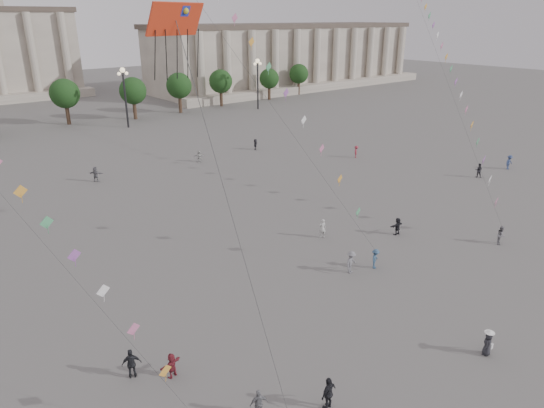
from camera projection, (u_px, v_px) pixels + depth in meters
ground at (375, 352)px, 29.36m from camera, size 360.00×360.00×0.00m
hall_east at (290, 56)px, 138.36m from camera, size 84.00×26.22×17.20m
tree_row at (24, 101)px, 83.81m from camera, size 137.12×5.12×8.00m
lamp_post_mid_east at (124, 87)px, 86.15m from camera, size 2.00×0.90×10.65m
lamp_post_far_east at (258, 75)px, 103.81m from camera, size 2.00×0.90×10.65m
person_crowd_3 at (397, 226)px, 44.89m from camera, size 1.56×0.57×1.66m
person_crowd_6 at (351, 262)px, 38.12m from camera, size 1.33×0.97×1.85m
person_crowd_7 at (199, 156)px, 67.54m from camera, size 1.50×0.96×1.55m
person_crowd_8 at (356, 152)px, 69.48m from camera, size 1.27×1.24×1.74m
person_crowd_9 at (255, 144)px, 73.70m from camera, size 1.40×1.43×1.64m
person_crowd_12 at (96, 174)px, 59.33m from camera, size 1.60×1.67×1.89m
person_crowd_13 at (322, 228)px, 44.22m from camera, size 0.79×0.67×1.84m
person_crowd_14 at (509, 162)px, 64.13m from camera, size 1.28×0.79×1.92m
person_crowd_15 at (479, 170)px, 60.96m from camera, size 1.04×1.10×1.80m
tourist_1 at (132, 364)px, 27.00m from camera, size 1.16×0.82×1.83m
tourist_2 at (172, 365)px, 27.10m from camera, size 1.46×0.75×1.51m
tourist_3 at (259, 404)px, 24.33m from camera, size 1.04×0.70×1.64m
tourist_4 at (329, 393)px, 24.83m from camera, size 1.17×0.63×1.90m
kite_flyer_1 at (375, 259)px, 38.85m from camera, size 1.24×1.03×1.67m
kite_flyer_2 at (501, 235)px, 43.08m from camera, size 1.01×0.94×1.67m
hat_person at (488, 343)px, 28.85m from camera, size 0.85×0.69×1.69m
dragon_kite at (178, 47)px, 15.94m from camera, size 2.26×2.85×18.17m
kite_train_east at (429, 20)px, 60.32m from camera, size 29.42×37.83×57.93m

